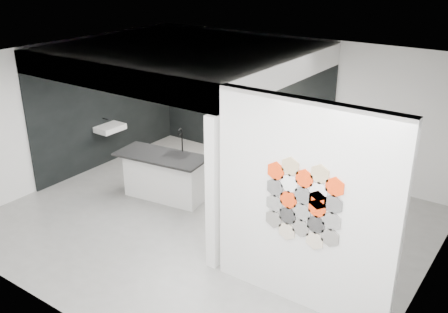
% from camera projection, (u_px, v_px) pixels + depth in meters
% --- Properties ---
extents(floor, '(7.00, 6.00, 0.01)m').
position_uv_depth(floor, '(209.00, 222.00, 8.69)').
color(floor, slate).
extents(partition_panel, '(2.45, 0.15, 2.80)m').
position_uv_depth(partition_panel, '(303.00, 208.00, 6.21)').
color(partition_panel, silver).
rests_on(partition_panel, floor).
extents(bay_clad_back, '(4.40, 0.04, 2.35)m').
position_uv_depth(bay_clad_back, '(241.00, 105.00, 11.17)').
color(bay_clad_back, black).
rests_on(bay_clad_back, floor).
extents(bay_clad_left, '(0.04, 4.00, 2.35)m').
position_uv_depth(bay_clad_left, '(108.00, 109.00, 10.84)').
color(bay_clad_left, black).
rests_on(bay_clad_left, floor).
extents(bulkhead, '(4.40, 4.00, 0.40)m').
position_uv_depth(bulkhead, '(184.00, 58.00, 9.16)').
color(bulkhead, silver).
rests_on(bulkhead, corner_column).
extents(corner_column, '(0.16, 0.16, 2.35)m').
position_uv_depth(corner_column, '(213.00, 195.00, 7.04)').
color(corner_column, silver).
rests_on(corner_column, floor).
extents(fascia_beam, '(4.40, 0.16, 0.40)m').
position_uv_depth(fascia_beam, '(105.00, 78.00, 7.71)').
color(fascia_beam, silver).
rests_on(fascia_beam, corner_column).
extents(wall_basin, '(0.40, 0.60, 0.12)m').
position_uv_depth(wall_basin, '(110.00, 128.00, 10.69)').
color(wall_basin, silver).
rests_on(wall_basin, bay_clad_left).
extents(display_shelf, '(3.00, 0.15, 0.04)m').
position_uv_depth(display_shelf, '(243.00, 101.00, 10.99)').
color(display_shelf, black).
rests_on(display_shelf, bay_clad_back).
extents(kitchen_island, '(1.80, 0.98, 1.38)m').
position_uv_depth(kitchen_island, '(165.00, 175.00, 9.36)').
color(kitchen_island, silver).
rests_on(kitchen_island, floor).
extents(stockpot, '(0.29, 0.29, 0.19)m').
position_uv_depth(stockpot, '(203.00, 89.00, 11.53)').
color(stockpot, black).
rests_on(stockpot, display_shelf).
extents(kettle, '(0.22, 0.22, 0.17)m').
position_uv_depth(kettle, '(279.00, 103.00, 10.47)').
color(kettle, black).
rests_on(kettle, display_shelf).
extents(glass_bowl, '(0.15, 0.15, 0.09)m').
position_uv_depth(glass_bowl, '(298.00, 109.00, 10.25)').
color(glass_bowl, gray).
rests_on(glass_bowl, display_shelf).
extents(glass_vase, '(0.10, 0.10, 0.12)m').
position_uv_depth(glass_vase, '(298.00, 108.00, 10.24)').
color(glass_vase, gray).
rests_on(glass_vase, display_shelf).
extents(bottle_dark, '(0.07, 0.07, 0.14)m').
position_uv_depth(bottle_dark, '(222.00, 93.00, 11.26)').
color(bottle_dark, black).
rests_on(bottle_dark, display_shelf).
extents(utensil_cup, '(0.08, 0.08, 0.09)m').
position_uv_depth(utensil_cup, '(220.00, 94.00, 11.29)').
color(utensil_cup, black).
rests_on(utensil_cup, display_shelf).
extents(hex_tile_cluster, '(1.04, 0.02, 1.16)m').
position_uv_depth(hex_tile_cluster, '(303.00, 204.00, 6.09)').
color(hex_tile_cluster, '#66635E').
rests_on(hex_tile_cluster, partition_panel).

